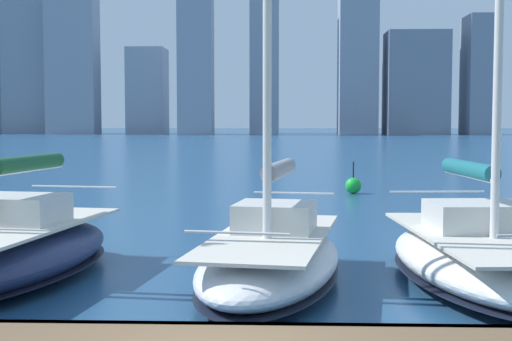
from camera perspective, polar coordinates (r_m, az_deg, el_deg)
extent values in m
cube|color=#473828|center=(9.25, -2.53, -12.41)|extent=(28.00, 0.16, 0.10)
cube|color=gray|center=(169.89, 17.41, 7.26)|extent=(6.30, 10.12, 26.72)
cube|color=gray|center=(168.15, 12.66, 6.81)|extent=(13.87, 10.73, 23.35)
cube|color=#8F99A9|center=(168.35, 8.17, 11.38)|extent=(8.81, 8.05, 49.78)
cube|color=#919BAB|center=(174.38, 0.70, 9.52)|extent=(6.84, 11.87, 39.86)
cube|color=#919BAA|center=(163.16, -4.85, 10.47)|extent=(7.68, 7.04, 43.19)
cube|color=#8E98A7|center=(174.31, -8.67, 6.28)|extent=(8.86, 9.85, 20.47)
cube|color=#8D97A7|center=(175.69, -14.47, 9.19)|extent=(11.50, 7.10, 38.89)
cube|color=#86909F|center=(186.25, -17.45, 9.06)|extent=(12.30, 9.50, 40.35)
ellipsoid|color=white|center=(14.41, 17.72, -6.93)|extent=(3.46, 7.22, 0.95)
ellipsoid|color=black|center=(14.47, 17.70, -7.95)|extent=(3.48, 7.26, 0.10)
cube|color=beige|center=(14.33, 17.77, -4.94)|extent=(2.87, 6.34, 0.06)
cube|color=silver|center=(14.68, 17.24, -3.52)|extent=(1.89, 1.67, 0.55)
cylinder|color=silver|center=(15.10, 16.65, -0.34)|extent=(0.32, 2.96, 0.12)
cylinder|color=#19606B|center=(15.09, 16.66, 0.11)|extent=(0.50, 2.73, 0.32)
cylinder|color=silver|center=(17.25, 14.28, -1.64)|extent=(2.24, 0.19, 0.04)
ellipsoid|color=white|center=(13.63, 1.25, -7.35)|extent=(3.46, 6.83, 0.96)
ellipsoid|color=black|center=(13.68, 1.25, -8.44)|extent=(3.48, 6.87, 0.10)
cube|color=beige|center=(13.53, 1.26, -5.23)|extent=(2.90, 5.99, 0.06)
cube|color=silver|center=(13.87, 1.54, -3.73)|extent=(1.69, 1.65, 0.55)
cylinder|color=silver|center=(14.27, 1.87, -0.38)|extent=(0.55, 2.73, 0.12)
cylinder|color=gray|center=(14.26, 1.87, 0.10)|extent=(0.71, 2.54, 0.32)
cylinder|color=silver|center=(10.54, -1.55, -5.01)|extent=(1.59, 0.29, 0.04)
cylinder|color=silver|center=(16.34, 3.03, -1.80)|extent=(1.83, 0.33, 0.04)
ellipsoid|color=navy|center=(14.87, -19.16, -6.42)|extent=(3.74, 7.03, 1.06)
ellipsoid|color=black|center=(14.93, -19.13, -7.52)|extent=(3.76, 7.07, 0.10)
cube|color=beige|center=(14.79, -19.21, -4.29)|extent=(3.12, 6.17, 0.06)
cube|color=silver|center=(15.09, -18.49, -2.94)|extent=(1.88, 1.70, 0.55)
cylinder|color=silver|center=(15.47, -17.66, 0.13)|extent=(0.51, 2.80, 0.12)
cylinder|color=#1E5633|center=(15.46, -17.67, 0.57)|extent=(0.68, 2.61, 0.32)
cylinder|color=silver|center=(17.40, -14.38, -1.25)|extent=(2.10, 0.34, 0.04)
sphere|color=green|center=(31.19, 7.78, -1.21)|extent=(0.70, 0.70, 0.70)
cylinder|color=black|center=(31.14, 7.80, 0.07)|extent=(0.06, 0.06, 0.70)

